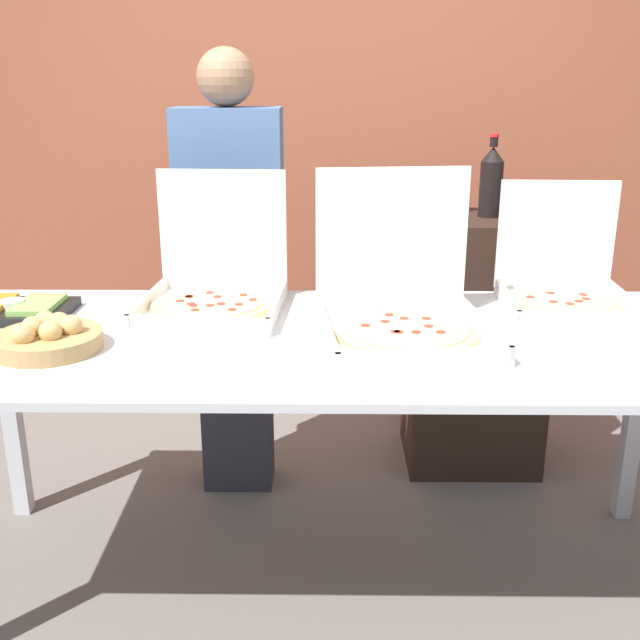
# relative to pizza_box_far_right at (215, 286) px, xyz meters

# --- Properties ---
(ground_plane) EXTENTS (16.00, 16.00, 0.00)m
(ground_plane) POSITION_rel_pizza_box_far_right_xyz_m (0.36, -0.27, -0.98)
(ground_plane) COLOR slate
(brick_wall_behind) EXTENTS (10.00, 0.06, 2.80)m
(brick_wall_behind) POSITION_rel_pizza_box_far_right_xyz_m (0.36, 1.43, 0.42)
(brick_wall_behind) COLOR #9E5138
(brick_wall_behind) RESTS_ON ground_plane
(buffet_table) EXTENTS (2.47, 0.99, 0.90)m
(buffet_table) POSITION_rel_pizza_box_far_right_xyz_m (0.36, -0.27, -0.17)
(buffet_table) COLOR silver
(buffet_table) RESTS_ON ground_plane
(pizza_box_far_right) EXTENTS (0.47, 0.49, 0.44)m
(pizza_box_far_right) POSITION_rel_pizza_box_far_right_xyz_m (0.00, 0.00, 0.00)
(pizza_box_far_right) COLOR silver
(pizza_box_far_right) RESTS_ON buffet_table
(pizza_box_near_left) EXTENTS (0.42, 0.44, 0.41)m
(pizza_box_near_left) POSITION_rel_pizza_box_far_right_xyz_m (1.18, 0.04, -0.01)
(pizza_box_near_left) COLOR silver
(pizza_box_near_left) RESTS_ON buffet_table
(pizza_box_near_right) EXTENTS (0.54, 0.56, 0.48)m
(pizza_box_near_right) POSITION_rel_pizza_box_far_right_xyz_m (0.60, -0.25, 0.01)
(pizza_box_near_right) COLOR silver
(pizza_box_near_right) RESTS_ON buffet_table
(veggie_tray) EXTENTS (0.36, 0.26, 0.05)m
(veggie_tray) POSITION_rel_pizza_box_far_right_xyz_m (-0.65, -0.08, -0.06)
(veggie_tray) COLOR black
(veggie_tray) RESTS_ON buffet_table
(bread_basket) EXTENTS (0.30, 0.30, 0.10)m
(bread_basket) POSITION_rel_pizza_box_far_right_xyz_m (-0.42, -0.40, -0.04)
(bread_basket) COLOR tan
(bread_basket) RESTS_ON buffet_table
(sideboard_podium) EXTENTS (0.57, 0.46, 1.10)m
(sideboard_podium) POSITION_rel_pizza_box_far_right_xyz_m (1.02, 0.65, -0.43)
(sideboard_podium) COLOR black
(sideboard_podium) RESTS_ON ground_plane
(soda_bottle) EXTENTS (0.09, 0.09, 0.33)m
(soda_bottle) POSITION_rel_pizza_box_far_right_xyz_m (1.04, 0.66, 0.26)
(soda_bottle) COLOR black
(soda_bottle) RESTS_ON sideboard_podium
(soda_can_silver) EXTENTS (0.07, 0.07, 0.12)m
(soda_can_silver) POSITION_rel_pizza_box_far_right_xyz_m (0.94, 0.79, 0.18)
(soda_can_silver) COLOR silver
(soda_can_silver) RESTS_ON sideboard_podium
(soda_can_colored) EXTENTS (0.07, 0.07, 0.12)m
(soda_can_colored) POSITION_rel_pizza_box_far_right_xyz_m (0.85, 0.47, 0.18)
(soda_can_colored) COLOR gold
(soda_can_colored) RESTS_ON sideboard_podium
(person_guest_plaid) EXTENTS (0.40, 0.22, 1.75)m
(person_guest_plaid) POSITION_rel_pizza_box_far_right_xyz_m (0.01, 0.43, -0.06)
(person_guest_plaid) COLOR #2D2D38
(person_guest_plaid) RESTS_ON ground_plane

